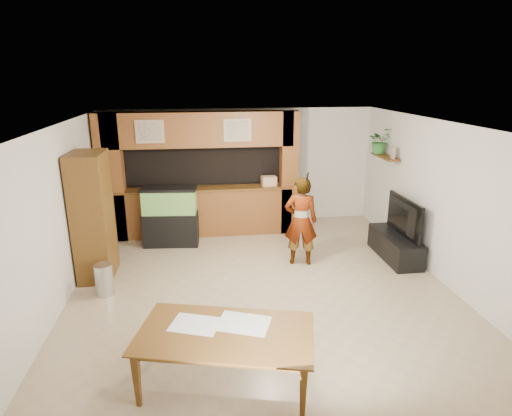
{
  "coord_description": "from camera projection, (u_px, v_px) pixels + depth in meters",
  "views": [
    {
      "loc": [
        -0.92,
        -6.27,
        3.3
      ],
      "look_at": [
        0.0,
        0.6,
        1.13
      ],
      "focal_mm": 30.0,
      "sensor_mm": 36.0,
      "label": 1
    }
  ],
  "objects": [
    {
      "name": "newspaper_a",
      "position": [
        195.0,
        324.0,
        4.72
      ],
      "size": [
        0.62,
        0.53,
        0.01
      ],
      "primitive_type": "cube",
      "rotation": [
        0.0,
        0.0,
        -0.34
      ],
      "color": "silver",
      "rests_on": "dining_table"
    },
    {
      "name": "person",
      "position": [
        301.0,
        221.0,
        7.6
      ],
      "size": [
        0.65,
        0.48,
        1.62
      ],
      "primitive_type": "imported",
      "rotation": [
        0.0,
        0.0,
        2.96
      ],
      "color": "#A6835B",
      "rests_on": "floor"
    },
    {
      "name": "wall_right",
      "position": [
        441.0,
        202.0,
        7.02
      ],
      "size": [
        0.0,
        6.5,
        6.5
      ],
      "primitive_type": "plane",
      "rotation": [
        1.57,
        0.0,
        -1.57
      ],
      "color": "beige",
      "rests_on": "floor"
    },
    {
      "name": "tv_stand",
      "position": [
        395.0,
        246.0,
        8.0
      ],
      "size": [
        0.51,
        1.38,
        0.46
      ],
      "primitive_type": "cube",
      "color": "black",
      "rests_on": "floor"
    },
    {
      "name": "wall_left",
      "position": [
        59.0,
        217.0,
        6.26
      ],
      "size": [
        0.0,
        6.5,
        6.5
      ],
      "primitive_type": "plane",
      "rotation": [
        1.57,
        0.0,
        1.57
      ],
      "color": "beige",
      "rests_on": "floor"
    },
    {
      "name": "floor",
      "position": [
        261.0,
        285.0,
        7.03
      ],
      "size": [
        6.5,
        6.5,
        0.0
      ],
      "primitive_type": "plane",
      "color": "#9E886E",
      "rests_on": "ground"
    },
    {
      "name": "wall_shelf",
      "position": [
        385.0,
        157.0,
        8.73
      ],
      "size": [
        0.25,
        0.9,
        0.04
      ],
      "primitive_type": "cube",
      "color": "brown",
      "rests_on": "wall_right"
    },
    {
      "name": "television",
      "position": [
        398.0,
        217.0,
        7.83
      ],
      "size": [
        0.18,
        1.21,
        0.7
      ],
      "primitive_type": "imported",
      "rotation": [
        0.0,
        0.0,
        1.58
      ],
      "color": "black",
      "rests_on": "tv_stand"
    },
    {
      "name": "newspaper_b",
      "position": [
        243.0,
        323.0,
        4.73
      ],
      "size": [
        0.68,
        0.59,
        0.01
      ],
      "primitive_type": "cube",
      "rotation": [
        0.0,
        0.0,
        -0.37
      ],
      "color": "silver",
      "rests_on": "dining_table"
    },
    {
      "name": "partition",
      "position": [
        199.0,
        173.0,
        9.01
      ],
      "size": [
        4.2,
        0.99,
        2.6
      ],
      "color": "brown",
      "rests_on": "floor"
    },
    {
      "name": "wall_clock",
      "position": [
        74.0,
        164.0,
        7.03
      ],
      "size": [
        0.05,
        0.25,
        0.25
      ],
      "color": "black",
      "rests_on": "wall_left"
    },
    {
      "name": "dining_table",
      "position": [
        225.0,
        360.0,
        4.64
      ],
      "size": [
        2.08,
        1.47,
        0.66
      ],
      "primitive_type": "imported",
      "rotation": [
        0.0,
        0.0,
        -0.25
      ],
      "color": "brown",
      "rests_on": "floor"
    },
    {
      "name": "pantry_cabinet",
      "position": [
        93.0,
        217.0,
        7.05
      ],
      "size": [
        0.53,
        0.87,
        2.12
      ],
      "primitive_type": "cube",
      "color": "brown",
      "rests_on": "floor"
    },
    {
      "name": "aquarium",
      "position": [
        170.0,
        217.0,
        8.5
      ],
      "size": [
        1.08,
        0.41,
        1.2
      ],
      "rotation": [
        0.0,
        0.0,
        -0.09
      ],
      "color": "black",
      "rests_on": "floor"
    },
    {
      "name": "photo_frame",
      "position": [
        393.0,
        153.0,
        8.38
      ],
      "size": [
        0.05,
        0.17,
        0.22
      ],
      "primitive_type": "cube",
      "rotation": [
        0.0,
        0.0,
        -0.12
      ],
      "color": "tan",
      "rests_on": "wall_shelf"
    },
    {
      "name": "potted_plant",
      "position": [
        380.0,
        141.0,
        8.88
      ],
      "size": [
        0.59,
        0.55,
        0.54
      ],
      "primitive_type": "imported",
      "rotation": [
        0.0,
        0.0,
        0.32
      ],
      "color": "#29662A",
      "rests_on": "wall_shelf"
    },
    {
      "name": "ceiling",
      "position": [
        261.0,
        125.0,
        6.25
      ],
      "size": [
        6.5,
        6.5,
        0.0
      ],
      "primitive_type": "plane",
      "color": "white",
      "rests_on": "wall_back"
    },
    {
      "name": "microphone",
      "position": [
        308.0,
        176.0,
        7.2
      ],
      "size": [
        0.04,
        0.1,
        0.16
      ],
      "primitive_type": "cylinder",
      "rotation": [
        0.44,
        0.0,
        0.0
      ],
      "color": "black",
      "rests_on": "person"
    },
    {
      "name": "trash_can",
      "position": [
        104.0,
        280.0,
        6.65
      ],
      "size": [
        0.28,
        0.28,
        0.5
      ],
      "primitive_type": "cylinder",
      "color": "#B2B2B7",
      "rests_on": "floor"
    },
    {
      "name": "wall_back",
      "position": [
        240.0,
        167.0,
        9.72
      ],
      "size": [
        6.0,
        0.0,
        6.0
      ],
      "primitive_type": "plane",
      "rotation": [
        1.57,
        0.0,
        0.0
      ],
      "color": "beige",
      "rests_on": "floor"
    },
    {
      "name": "counter_box",
      "position": [
        269.0,
        181.0,
        9.07
      ],
      "size": [
        0.33,
        0.23,
        0.21
      ],
      "primitive_type": "cube",
      "rotation": [
        0.0,
        0.0,
        0.09
      ],
      "color": "tan",
      "rests_on": "partition"
    }
  ]
}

